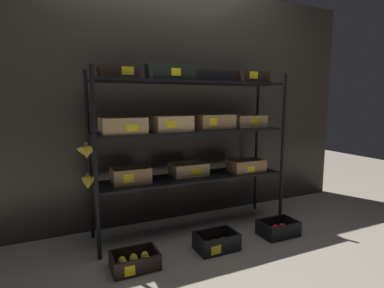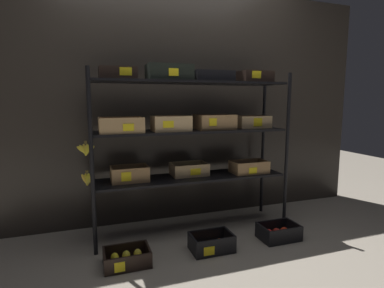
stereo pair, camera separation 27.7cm
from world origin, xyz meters
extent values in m
plane|color=gray|center=(0.00, 0.00, 0.00)|extent=(10.00, 10.00, 0.00)
cube|color=#2D2823|center=(0.00, 0.41, 1.15)|extent=(4.15, 0.12, 2.30)
cylinder|color=black|center=(-0.87, -0.21, 0.73)|extent=(0.03, 0.03, 1.46)
cylinder|color=black|center=(0.87, -0.21, 0.73)|extent=(0.03, 0.03, 1.46)
cylinder|color=black|center=(-0.87, 0.21, 0.73)|extent=(0.03, 0.03, 1.46)
cylinder|color=black|center=(0.87, 0.21, 0.73)|extent=(0.03, 0.03, 1.46)
cube|color=black|center=(0.00, 0.00, 0.50)|extent=(1.72, 0.38, 0.02)
cube|color=black|center=(0.00, 0.00, 0.93)|extent=(1.72, 0.38, 0.02)
cube|color=black|center=(0.00, 0.00, 1.36)|extent=(1.72, 0.38, 0.02)
cube|color=#A87F51|center=(-0.57, 0.02, 0.52)|extent=(0.32, 0.21, 0.01)
cube|color=#A87F51|center=(-0.57, -0.08, 0.58)|extent=(0.32, 0.02, 0.12)
cube|color=#A87F51|center=(-0.57, 0.12, 0.58)|extent=(0.32, 0.02, 0.12)
cube|color=#A87F51|center=(-0.72, 0.02, 0.58)|extent=(0.02, 0.18, 0.12)
cube|color=#A87F51|center=(-0.41, 0.02, 0.58)|extent=(0.02, 0.18, 0.12)
ellipsoid|color=tan|center=(-0.64, -0.01, 0.57)|extent=(0.07, 0.07, 0.09)
ellipsoid|color=tan|center=(-0.57, -0.01, 0.57)|extent=(0.07, 0.07, 0.09)
ellipsoid|color=#B7BA4B|center=(-0.49, -0.01, 0.57)|extent=(0.07, 0.07, 0.09)
ellipsoid|color=#A9AE4E|center=(-0.63, 0.05, 0.57)|extent=(0.07, 0.07, 0.09)
ellipsoid|color=tan|center=(-0.57, 0.05, 0.57)|extent=(0.07, 0.07, 0.09)
ellipsoid|color=tan|center=(-0.49, 0.04, 0.57)|extent=(0.07, 0.07, 0.09)
cube|color=yellow|center=(-0.61, -0.09, 0.58)|extent=(0.08, 0.01, 0.08)
cube|color=tan|center=(-0.01, 0.06, 0.52)|extent=(0.33, 0.22, 0.01)
cube|color=tan|center=(-0.01, -0.04, 0.57)|extent=(0.33, 0.02, 0.10)
cube|color=tan|center=(-0.01, 0.16, 0.57)|extent=(0.33, 0.02, 0.10)
cube|color=tan|center=(-0.17, 0.06, 0.57)|extent=(0.02, 0.19, 0.10)
cube|color=tan|center=(0.15, 0.06, 0.57)|extent=(0.02, 0.19, 0.10)
sphere|color=#89C143|center=(-0.09, 0.03, 0.56)|extent=(0.07, 0.07, 0.07)
sphere|color=#98B637|center=(-0.01, 0.02, 0.56)|extent=(0.07, 0.07, 0.07)
sphere|color=#84B23E|center=(0.07, 0.03, 0.56)|extent=(0.07, 0.07, 0.07)
sphere|color=#96C143|center=(-0.08, 0.09, 0.56)|extent=(0.07, 0.07, 0.07)
sphere|color=#93B53F|center=(-0.01, 0.08, 0.56)|extent=(0.07, 0.07, 0.07)
sphere|color=#83BA41|center=(0.07, 0.09, 0.56)|extent=(0.07, 0.07, 0.07)
cube|color=yellow|center=(0.02, -0.05, 0.56)|extent=(0.10, 0.01, 0.06)
cube|color=#A87F51|center=(0.57, -0.04, 0.52)|extent=(0.35, 0.21, 0.01)
cube|color=#A87F51|center=(0.57, -0.13, 0.58)|extent=(0.35, 0.02, 0.10)
cube|color=#A87F51|center=(0.57, 0.06, 0.58)|extent=(0.35, 0.02, 0.10)
cube|color=#A87F51|center=(0.41, -0.04, 0.58)|extent=(0.02, 0.17, 0.10)
cube|color=#A87F51|center=(0.74, -0.04, 0.58)|extent=(0.02, 0.17, 0.10)
ellipsoid|color=brown|center=(0.47, -0.07, 0.56)|extent=(0.05, 0.05, 0.07)
ellipsoid|color=brown|center=(0.54, -0.07, 0.56)|extent=(0.05, 0.05, 0.07)
ellipsoid|color=brown|center=(0.60, -0.07, 0.56)|extent=(0.05, 0.05, 0.07)
ellipsoid|color=brown|center=(0.67, -0.07, 0.56)|extent=(0.05, 0.05, 0.07)
ellipsoid|color=brown|center=(0.47, -0.01, 0.56)|extent=(0.05, 0.05, 0.07)
ellipsoid|color=brown|center=(0.54, -0.01, 0.56)|extent=(0.05, 0.05, 0.07)
ellipsoid|color=brown|center=(0.60, -0.01, 0.56)|extent=(0.05, 0.05, 0.07)
ellipsoid|color=brown|center=(0.67, -0.01, 0.56)|extent=(0.05, 0.05, 0.07)
cube|color=yellow|center=(0.56, -0.14, 0.55)|extent=(0.08, 0.01, 0.06)
cube|color=tan|center=(-0.63, -0.05, 0.95)|extent=(0.35, 0.24, 0.01)
cube|color=tan|center=(-0.63, -0.16, 1.01)|extent=(0.35, 0.02, 0.12)
cube|color=tan|center=(-0.63, 0.06, 1.01)|extent=(0.35, 0.02, 0.12)
cube|color=tan|center=(-0.80, -0.05, 1.01)|extent=(0.02, 0.21, 0.12)
cube|color=tan|center=(-0.46, -0.05, 1.01)|extent=(0.02, 0.21, 0.12)
sphere|color=orange|center=(-0.73, -0.09, 0.98)|extent=(0.06, 0.06, 0.06)
sphere|color=orange|center=(-0.66, -0.08, 0.98)|extent=(0.06, 0.06, 0.06)
sphere|color=orange|center=(-0.60, -0.09, 0.98)|extent=(0.06, 0.06, 0.06)
sphere|color=orange|center=(-0.53, -0.09, 0.98)|extent=(0.06, 0.06, 0.06)
sphere|color=orange|center=(-0.73, -0.01, 0.98)|extent=(0.06, 0.06, 0.06)
sphere|color=orange|center=(-0.66, -0.02, 0.98)|extent=(0.06, 0.06, 0.06)
sphere|color=orange|center=(-0.60, -0.01, 0.98)|extent=(0.06, 0.06, 0.06)
sphere|color=orange|center=(-0.54, -0.01, 0.98)|extent=(0.06, 0.06, 0.06)
cube|color=yellow|center=(-0.59, -0.17, 0.99)|extent=(0.09, 0.01, 0.06)
cube|color=tan|center=(-0.21, -0.04, 0.95)|extent=(0.32, 0.21, 0.01)
cube|color=tan|center=(-0.21, -0.14, 1.01)|extent=(0.32, 0.02, 0.12)
cube|color=tan|center=(-0.21, 0.06, 1.01)|extent=(0.32, 0.02, 0.12)
cube|color=tan|center=(-0.36, -0.04, 1.01)|extent=(0.02, 0.18, 0.12)
cube|color=tan|center=(-0.05, -0.04, 1.01)|extent=(0.02, 0.18, 0.12)
sphere|color=orange|center=(-0.26, -0.07, 0.99)|extent=(0.07, 0.07, 0.07)
sphere|color=orange|center=(-0.16, -0.06, 0.99)|extent=(0.07, 0.07, 0.07)
sphere|color=orange|center=(-0.26, -0.02, 0.99)|extent=(0.07, 0.07, 0.07)
sphere|color=orange|center=(-0.16, -0.02, 0.99)|extent=(0.07, 0.07, 0.07)
cube|color=yellow|center=(-0.26, -0.15, 1.01)|extent=(0.09, 0.01, 0.06)
cube|color=#A87F51|center=(0.22, 0.00, 0.95)|extent=(0.34, 0.24, 0.01)
cube|color=#A87F51|center=(0.22, -0.12, 1.02)|extent=(0.34, 0.02, 0.12)
cube|color=#A87F51|center=(0.22, 0.11, 1.02)|extent=(0.34, 0.02, 0.12)
cube|color=#A87F51|center=(0.06, 0.00, 1.02)|extent=(0.02, 0.21, 0.12)
cube|color=#A87F51|center=(0.38, 0.00, 1.02)|extent=(0.02, 0.21, 0.12)
sphere|color=#5D2B5C|center=(0.11, -0.06, 0.98)|extent=(0.05, 0.05, 0.05)
sphere|color=#681C4F|center=(0.16, -0.06, 0.98)|extent=(0.05, 0.05, 0.05)
sphere|color=#632054|center=(0.22, -0.06, 0.98)|extent=(0.05, 0.05, 0.05)
sphere|color=#582B54|center=(0.27, -0.06, 0.98)|extent=(0.05, 0.05, 0.05)
sphere|color=#692547|center=(0.33, -0.06, 0.98)|extent=(0.05, 0.05, 0.05)
sphere|color=#64174B|center=(0.11, 0.00, 0.98)|extent=(0.05, 0.05, 0.05)
sphere|color=#6B1B53|center=(0.17, -0.01, 0.98)|extent=(0.05, 0.05, 0.05)
sphere|color=#59274E|center=(0.22, 0.00, 0.98)|extent=(0.05, 0.05, 0.05)
sphere|color=#6D2B5E|center=(0.27, 0.00, 0.98)|extent=(0.05, 0.05, 0.05)
sphere|color=#63275B|center=(0.33, 0.00, 0.98)|extent=(0.05, 0.05, 0.05)
sphere|color=#5E195C|center=(0.11, 0.05, 0.98)|extent=(0.05, 0.05, 0.05)
sphere|color=#562D58|center=(0.17, 0.05, 0.98)|extent=(0.05, 0.05, 0.05)
sphere|color=#58254D|center=(0.22, 0.05, 0.98)|extent=(0.05, 0.05, 0.05)
sphere|color=#60175E|center=(0.28, 0.05, 0.98)|extent=(0.05, 0.05, 0.05)
sphere|color=#541B45|center=(0.33, 0.05, 0.98)|extent=(0.05, 0.05, 0.05)
cube|color=yellow|center=(0.15, -0.13, 1.02)|extent=(0.07, 0.00, 0.07)
cube|color=tan|center=(0.63, 0.06, 0.95)|extent=(0.33, 0.24, 0.01)
cube|color=tan|center=(0.63, -0.06, 1.01)|extent=(0.33, 0.02, 0.10)
cube|color=tan|center=(0.63, 0.17, 1.01)|extent=(0.33, 0.02, 0.10)
cube|color=tan|center=(0.48, 0.06, 1.01)|extent=(0.02, 0.21, 0.10)
cube|color=tan|center=(0.79, 0.06, 1.01)|extent=(0.02, 0.21, 0.10)
sphere|color=red|center=(0.58, 0.02, 0.99)|extent=(0.07, 0.07, 0.07)
sphere|color=red|center=(0.69, 0.02, 0.99)|extent=(0.07, 0.07, 0.07)
sphere|color=red|center=(0.57, 0.09, 0.99)|extent=(0.07, 0.07, 0.07)
sphere|color=red|center=(0.69, 0.09, 0.99)|extent=(0.07, 0.07, 0.07)
cube|color=yellow|center=(0.64, -0.07, 1.00)|extent=(0.09, 0.00, 0.08)
cube|color=black|center=(-0.64, 0.05, 1.38)|extent=(0.30, 0.22, 0.01)
cube|color=black|center=(-0.64, -0.05, 1.43)|extent=(0.30, 0.02, 0.09)
cube|color=black|center=(-0.64, 0.15, 1.43)|extent=(0.30, 0.02, 0.09)
cube|color=black|center=(-0.78, 0.05, 1.43)|extent=(0.02, 0.19, 0.09)
cube|color=black|center=(-0.49, 0.05, 1.43)|extent=(0.02, 0.19, 0.09)
ellipsoid|color=yellow|center=(-0.71, 0.03, 1.42)|extent=(0.06, 0.06, 0.08)
ellipsoid|color=yellow|center=(-0.64, 0.02, 1.42)|extent=(0.06, 0.06, 0.08)
ellipsoid|color=yellow|center=(-0.57, 0.02, 1.42)|extent=(0.06, 0.06, 0.08)
ellipsoid|color=yellow|center=(-0.70, 0.09, 1.42)|extent=(0.06, 0.06, 0.08)
ellipsoid|color=yellow|center=(-0.64, 0.08, 1.42)|extent=(0.06, 0.06, 0.08)
ellipsoid|color=yellow|center=(-0.56, 0.09, 1.42)|extent=(0.06, 0.06, 0.08)
cube|color=yellow|center=(-0.58, -0.06, 1.44)|extent=(0.10, 0.01, 0.06)
cube|color=black|center=(-0.21, -0.02, 1.38)|extent=(0.38, 0.23, 0.01)
cube|color=black|center=(-0.21, -0.13, 1.45)|extent=(0.38, 0.02, 0.12)
cube|color=black|center=(-0.21, 0.09, 1.45)|extent=(0.38, 0.02, 0.12)
cube|color=black|center=(-0.40, -0.02, 1.45)|extent=(0.02, 0.20, 0.12)
cube|color=black|center=(-0.03, -0.02, 1.45)|extent=(0.02, 0.20, 0.12)
sphere|color=#E4B056|center=(-0.31, -0.05, 1.42)|extent=(0.07, 0.07, 0.07)
sphere|color=gold|center=(-0.21, -0.05, 1.42)|extent=(0.07, 0.07, 0.07)
sphere|color=#E0C34A|center=(-0.12, -0.05, 1.42)|extent=(0.07, 0.07, 0.07)
sphere|color=gold|center=(-0.31, 0.02, 1.42)|extent=(0.07, 0.07, 0.07)
sphere|color=#DBC54A|center=(-0.22, 0.01, 1.42)|extent=(0.07, 0.07, 0.07)
sphere|color=gold|center=(-0.12, 0.01, 1.42)|extent=(0.07, 0.07, 0.07)
cube|color=yellow|center=(-0.21, -0.14, 1.43)|extent=(0.08, 0.01, 0.06)
cube|color=black|center=(0.21, 0.04, 1.38)|extent=(0.37, 0.25, 0.01)
cube|color=black|center=(0.21, -0.07, 1.43)|extent=(0.37, 0.02, 0.09)
cube|color=black|center=(0.21, 0.16, 1.43)|extent=(0.37, 0.02, 0.09)
cube|color=black|center=(0.03, 0.04, 1.43)|extent=(0.02, 0.22, 0.09)
cube|color=black|center=(0.38, 0.04, 1.43)|extent=(0.02, 0.22, 0.09)
ellipsoid|color=#A7B75F|center=(0.12, 0.01, 1.43)|extent=(0.07, 0.07, 0.09)
ellipsoid|color=#B3C14B|center=(0.21, 0.00, 1.43)|extent=(0.07, 0.07, 0.09)
ellipsoid|color=#BDC453|center=(0.30, 0.01, 1.43)|extent=(0.07, 0.07, 0.09)
ellipsoid|color=tan|center=(0.12, 0.08, 1.43)|extent=(0.07, 0.07, 0.09)
ellipsoid|color=#B0C14A|center=(0.21, 0.08, 1.43)|extent=(0.07, 0.07, 0.09)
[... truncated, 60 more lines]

